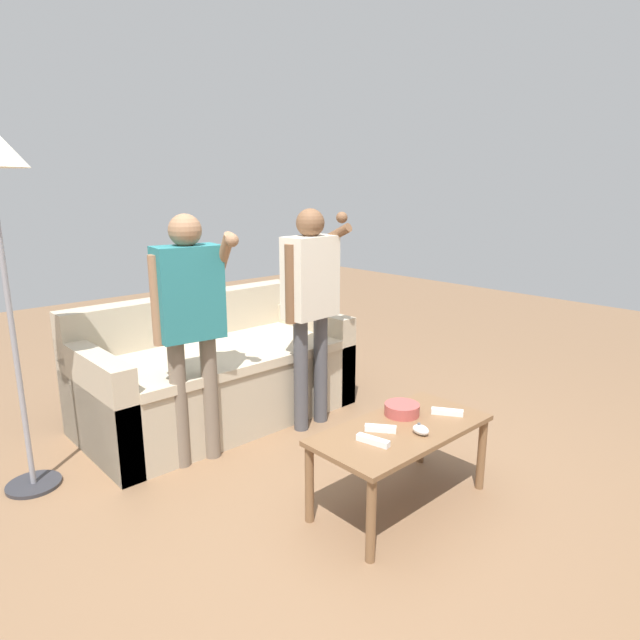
# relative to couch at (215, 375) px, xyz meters

# --- Properties ---
(ground_plane) EXTENTS (12.00, 12.00, 0.00)m
(ground_plane) POSITION_rel_couch_xyz_m (-0.12, -1.30, -0.30)
(ground_plane) COLOR brown
(couch) EXTENTS (1.80, 0.93, 0.83)m
(couch) POSITION_rel_couch_xyz_m (0.00, 0.00, 0.00)
(couch) COLOR #B7A88E
(couch) RESTS_ON ground
(coffee_table) EXTENTS (0.94, 0.46, 0.42)m
(coffee_table) POSITION_rel_couch_xyz_m (0.10, -1.58, 0.06)
(coffee_table) COLOR brown
(coffee_table) RESTS_ON ground
(snack_bowl) EXTENTS (0.18, 0.18, 0.06)m
(snack_bowl) POSITION_rel_couch_xyz_m (0.22, -1.48, 0.15)
(snack_bowl) COLOR #B24C47
(snack_bowl) RESTS_ON coffee_table
(game_remote_nunchuk) EXTENTS (0.06, 0.09, 0.05)m
(game_remote_nunchuk) POSITION_rel_couch_xyz_m (0.10, -1.69, 0.14)
(game_remote_nunchuk) COLOR white
(game_remote_nunchuk) RESTS_ON coffee_table
(player_left) EXTENTS (0.42, 0.38, 1.45)m
(player_left) POSITION_rel_couch_xyz_m (-0.43, -0.49, 0.60)
(player_left) COLOR #756656
(player_left) RESTS_ON ground
(player_right) EXTENTS (0.44, 0.27, 1.45)m
(player_right) POSITION_rel_couch_xyz_m (0.40, -0.56, 0.61)
(player_right) COLOR #47474C
(player_right) RESTS_ON ground
(game_remote_wand_near) EXTENTS (0.07, 0.17, 0.03)m
(game_remote_wand_near) POSITION_rel_couch_xyz_m (-0.14, -1.60, 0.13)
(game_remote_wand_near) COLOR white
(game_remote_wand_near) RESTS_ON coffee_table
(game_remote_wand_far) EXTENTS (0.12, 0.16, 0.03)m
(game_remote_wand_far) POSITION_rel_couch_xyz_m (0.39, -1.64, 0.13)
(game_remote_wand_far) COLOR white
(game_remote_wand_far) RESTS_ON coffee_table
(game_remote_wand_spare) EXTENTS (0.12, 0.14, 0.03)m
(game_remote_wand_spare) POSITION_rel_couch_xyz_m (-0.02, -1.54, 0.13)
(game_remote_wand_spare) COLOR white
(game_remote_wand_spare) RESTS_ON coffee_table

